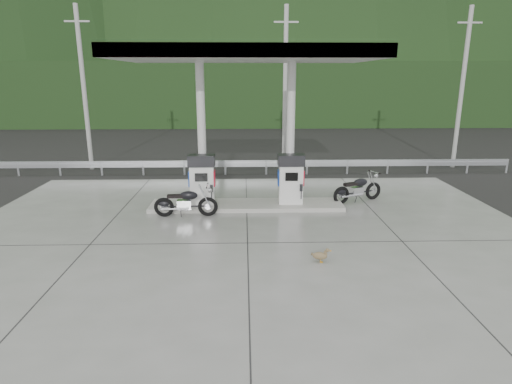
{
  "coord_description": "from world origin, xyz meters",
  "views": [
    {
      "loc": [
        -0.08,
        -12.49,
        4.65
      ],
      "look_at": [
        0.3,
        1.0,
        1.0
      ],
      "focal_mm": 30.0,
      "sensor_mm": 36.0,
      "label": 1
    }
  ],
  "objects_px": {
    "gas_pump_right": "(291,179)",
    "gas_pump_left": "(202,180)",
    "motorcycle_left": "(186,203)",
    "duck": "(320,256)",
    "motorcycle_right": "(358,189)"
  },
  "relations": [
    {
      "from": "gas_pump_left",
      "to": "motorcycle_left",
      "type": "xyz_separation_m",
      "value": [
        -0.48,
        -0.98,
        -0.57
      ]
    },
    {
      "from": "gas_pump_left",
      "to": "gas_pump_right",
      "type": "height_order",
      "value": "same"
    },
    {
      "from": "gas_pump_right",
      "to": "motorcycle_left",
      "type": "height_order",
      "value": "gas_pump_right"
    },
    {
      "from": "gas_pump_left",
      "to": "gas_pump_right",
      "type": "relative_size",
      "value": 1.0
    },
    {
      "from": "gas_pump_left",
      "to": "motorcycle_left",
      "type": "height_order",
      "value": "gas_pump_left"
    },
    {
      "from": "gas_pump_right",
      "to": "duck",
      "type": "distance_m",
      "value": 4.94
    },
    {
      "from": "gas_pump_left",
      "to": "duck",
      "type": "relative_size",
      "value": 3.89
    },
    {
      "from": "gas_pump_right",
      "to": "duck",
      "type": "bearing_deg",
      "value": -87.01
    },
    {
      "from": "gas_pump_right",
      "to": "gas_pump_left",
      "type": "bearing_deg",
      "value": 180.0
    },
    {
      "from": "gas_pump_right",
      "to": "motorcycle_right",
      "type": "relative_size",
      "value": 0.88
    },
    {
      "from": "gas_pump_right",
      "to": "motorcycle_left",
      "type": "distance_m",
      "value": 3.85
    },
    {
      "from": "motorcycle_left",
      "to": "duck",
      "type": "height_order",
      "value": "motorcycle_left"
    },
    {
      "from": "gas_pump_right",
      "to": "motorcycle_left",
      "type": "xyz_separation_m",
      "value": [
        -3.68,
        -0.98,
        -0.57
      ]
    },
    {
      "from": "duck",
      "to": "gas_pump_left",
      "type": "bearing_deg",
      "value": 135.38
    },
    {
      "from": "gas_pump_left",
      "to": "gas_pump_right",
      "type": "distance_m",
      "value": 3.2
    }
  ]
}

